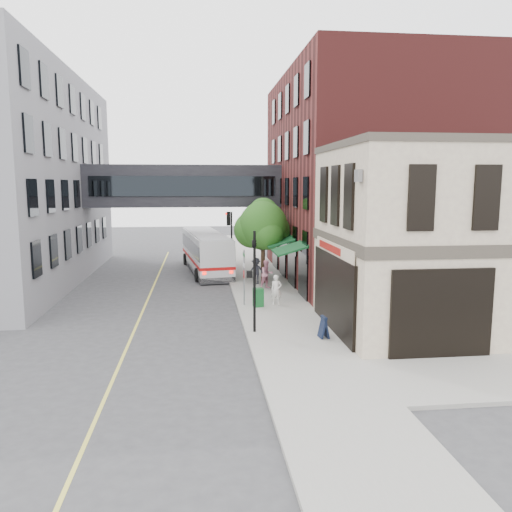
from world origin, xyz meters
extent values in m
plane|color=#38383A|center=(0.00, 0.00, 0.00)|extent=(120.00, 120.00, 0.00)
cube|color=gray|center=(2.00, 14.00, 0.07)|extent=(4.00, 60.00, 0.15)
cube|color=tan|center=(9.00, 2.00, 4.08)|extent=(10.00, 8.00, 8.15)
cube|color=#38332B|center=(9.00, 2.00, 4.15)|extent=(10.12, 8.12, 0.50)
cube|color=#38332B|center=(9.00, 2.00, 8.30)|extent=(10.12, 8.12, 0.30)
cube|color=black|center=(3.94, 2.00, 1.85)|extent=(0.14, 6.40, 3.40)
cube|color=black|center=(3.90, 2.00, 1.85)|extent=(0.04, 5.90, 3.00)
cube|color=maroon|center=(3.88, 2.60, 3.80)|extent=(0.03, 3.60, 0.32)
cube|color=#501A19|center=(10.00, 15.00, 7.00)|extent=(12.00, 18.00, 14.00)
cube|color=#0C3613|center=(3.14, 13.75, 3.00)|extent=(1.80, 13.00, 0.40)
cube|color=black|center=(-3.00, 18.00, 6.50)|extent=(14.00, 3.00, 3.00)
cube|color=black|center=(-3.00, 16.45, 6.50)|extent=(13.00, 0.08, 1.40)
cube|color=black|center=(-3.00, 19.55, 6.50)|extent=(13.00, 0.08, 1.40)
cylinder|color=black|center=(0.40, 2.00, 2.40)|extent=(0.12, 0.12, 4.50)
cube|color=black|center=(0.18, 2.00, 2.75)|extent=(0.25, 0.22, 0.30)
imported|color=black|center=(0.40, 2.00, 4.25)|extent=(0.20, 0.16, 1.00)
cylinder|color=black|center=(0.40, 17.00, 2.40)|extent=(0.12, 0.12, 4.50)
cube|color=black|center=(0.18, 17.00, 2.75)|extent=(0.25, 0.22, 0.30)
cube|color=black|center=(0.18, 17.00, 4.15)|extent=(0.28, 0.28, 1.00)
sphere|color=#FF0C05|center=(0.02, 17.00, 4.50)|extent=(0.18, 0.18, 0.18)
cylinder|color=gray|center=(0.40, 7.00, 1.65)|extent=(0.08, 0.08, 3.00)
cube|color=white|center=(0.38, 7.00, 2.35)|extent=(0.03, 0.75, 0.22)
cube|color=#0C591E|center=(0.38, 7.00, 2.90)|extent=(0.03, 0.70, 0.18)
cube|color=#B20C0C|center=(0.38, 7.00, 1.85)|extent=(0.03, 0.30, 0.40)
cylinder|color=#382619|center=(2.20, 13.00, 1.55)|extent=(0.28, 0.28, 2.80)
sphere|color=#154F18|center=(2.20, 13.00, 3.95)|extent=(3.20, 3.20, 3.20)
sphere|color=#154F18|center=(3.00, 13.50, 3.55)|extent=(2.20, 2.20, 2.20)
sphere|color=#154F18|center=(1.50, 13.30, 3.65)|extent=(2.40, 2.40, 2.40)
sphere|color=#154F18|center=(2.30, 13.60, 4.75)|extent=(2.00, 2.00, 2.00)
cube|color=#D8CC4C|center=(-5.00, 10.00, 0.01)|extent=(0.12, 40.00, 0.01)
cube|color=silver|center=(-1.48, 18.57, 1.56)|extent=(3.77, 11.12, 2.75)
cube|color=black|center=(-1.48, 18.57, 2.04)|extent=(3.80, 10.94, 1.00)
cube|color=#B20C0C|center=(-1.48, 18.57, 1.09)|extent=(3.82, 11.14, 0.21)
cylinder|color=black|center=(-2.14, 14.47, 0.47)|extent=(0.41, 0.98, 0.95)
cylinder|color=black|center=(0.21, 14.78, 0.47)|extent=(0.41, 0.98, 0.95)
cylinder|color=black|center=(-3.13, 21.99, 0.47)|extent=(0.41, 0.98, 0.95)
cylinder|color=black|center=(-0.78, 22.30, 0.47)|extent=(0.41, 0.98, 0.95)
imported|color=white|center=(2.14, 6.88, 0.96)|extent=(0.60, 0.40, 1.63)
imported|color=pink|center=(2.20, 11.12, 1.05)|extent=(1.08, 0.99, 1.81)
imported|color=#212229|center=(1.70, 12.67, 1.01)|extent=(1.28, 1.11, 1.72)
cube|color=#145926|center=(1.11, 6.55, 0.64)|extent=(0.58, 0.54, 0.99)
cube|color=black|center=(3.23, 0.80, 0.62)|extent=(0.39, 0.56, 0.94)
camera|label=1|loc=(-1.99, -19.30, 6.65)|focal=35.00mm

